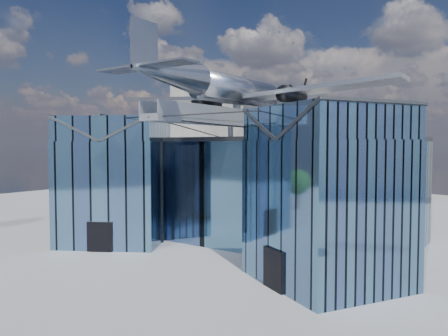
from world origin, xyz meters
The scene contains 4 objects.
ground_plane centered at (0.00, 0.00, 0.00)m, with size 120.00×120.00×0.00m, color gray.
museum centered at (0.00, 5.82, 5.54)m, with size 32.88×24.50×17.60m.
bg_towers centered at (1.45, 50.49, 10.01)m, with size 77.00×24.50×26.00m.
tree_side_w centered at (-28.20, 8.77, 3.85)m, with size 4.55×4.55×5.69m.
Camera 1 is at (21.68, -28.55, 9.16)m, focal length 35.00 mm.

